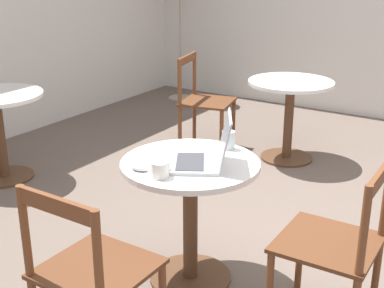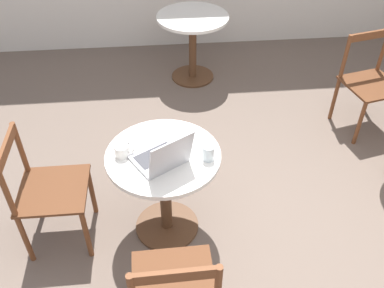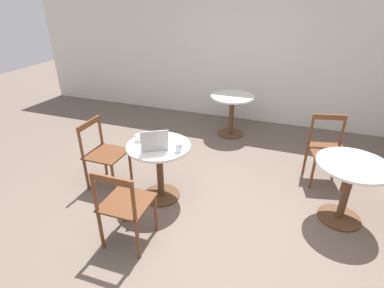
# 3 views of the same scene
# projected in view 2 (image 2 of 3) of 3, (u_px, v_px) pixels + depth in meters

# --- Properties ---
(ground_plane) EXTENTS (16.00, 16.00, 0.00)m
(ground_plane) POSITION_uv_depth(u_px,v_px,m) (256.00, 254.00, 3.00)
(ground_plane) COLOR #66564C
(cafe_table_near) EXTENTS (0.74, 0.74, 0.72)m
(cafe_table_near) POSITION_uv_depth(u_px,v_px,m) (164.00, 176.00, 2.85)
(cafe_table_near) COLOR #51331E
(cafe_table_near) RESTS_ON ground_plane
(cafe_table_far) EXTENTS (0.74, 0.74, 0.72)m
(cafe_table_far) POSITION_uv_depth(u_px,v_px,m) (193.00, 34.00, 4.46)
(cafe_table_far) COLOR #51331E
(cafe_table_far) RESTS_ON ground_plane
(chair_near_left) EXTENTS (0.45, 0.45, 0.89)m
(chair_near_left) POSITION_uv_depth(u_px,v_px,m) (47.00, 191.00, 2.84)
(chair_near_left) COLOR brown
(chair_near_left) RESTS_ON ground_plane
(chair_mid_back) EXTENTS (0.54, 0.54, 0.89)m
(chair_mid_back) POSITION_uv_depth(u_px,v_px,m) (369.00, 83.00, 3.85)
(chair_mid_back) COLOR brown
(chair_mid_back) RESTS_ON ground_plane
(laptop) EXTENTS (0.42, 0.43, 0.27)m
(laptop) POSITION_uv_depth(u_px,v_px,m) (162.00, 157.00, 2.62)
(laptop) COLOR #B7B7BC
(laptop) RESTS_ON cafe_table_near
(mouse) EXTENTS (0.06, 0.10, 0.03)m
(mouse) POSITION_uv_depth(u_px,v_px,m) (125.00, 140.00, 2.81)
(mouse) COLOR #B7B7BC
(mouse) RESTS_ON cafe_table_near
(mug) EXTENTS (0.13, 0.09, 0.08)m
(mug) POSITION_uv_depth(u_px,v_px,m) (122.00, 151.00, 2.69)
(mug) COLOR silver
(mug) RESTS_ON cafe_table_near
(drinking_glass) EXTENTS (0.07, 0.07, 0.10)m
(drinking_glass) POSITION_uv_depth(u_px,v_px,m) (208.00, 153.00, 2.65)
(drinking_glass) COLOR silver
(drinking_glass) RESTS_ON cafe_table_near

